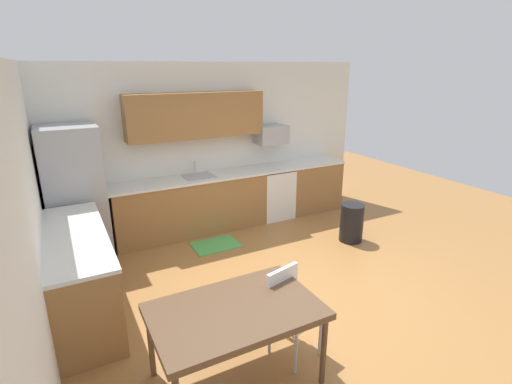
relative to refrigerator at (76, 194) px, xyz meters
name	(u,v)px	position (x,y,z in m)	size (l,w,h in m)	color
ground_plane	(294,292)	(2.18, -2.22, -0.95)	(12.00, 12.00, 0.00)	#9E6B38
wall_back	(210,146)	(2.18, 0.43, 0.40)	(5.80, 0.10, 2.70)	silver
wall_left	(26,233)	(-0.47, -2.22, 0.40)	(0.10, 5.80, 2.70)	silver
cabinet_run_back	(192,206)	(1.68, 0.08, -0.50)	(2.50, 0.60, 0.90)	olive
cabinet_run_back_right	(310,186)	(4.05, 0.08, -0.50)	(1.05, 0.60, 0.90)	olive
cabinet_run_left	(80,275)	(-0.12, -1.42, -0.50)	(0.60, 2.00, 0.90)	olive
countertop_back	(219,175)	(2.18, 0.08, -0.03)	(4.80, 0.64, 0.04)	silver
countertop_left	(74,236)	(-0.12, -1.42, -0.03)	(0.64, 2.00, 0.04)	silver
upper_cabinets_back	(196,115)	(1.88, 0.21, 0.95)	(2.20, 0.34, 0.70)	olive
refrigerator	(76,194)	(0.00, 0.00, 0.00)	(0.76, 0.70, 1.89)	#9EA0A5
oven_range	(273,192)	(3.23, 0.08, -0.49)	(0.60, 0.60, 0.91)	white
microwave	(271,135)	(3.23, 0.18, 0.54)	(0.54, 0.36, 0.32)	#9EA0A5
sink_basin	(199,180)	(1.83, 0.08, -0.07)	(0.48, 0.40, 0.14)	#A5A8AD
sink_faucet	(195,168)	(1.83, 0.26, 0.09)	(0.02, 0.02, 0.24)	#B2B5BA
dining_table	(235,314)	(0.97, -3.13, -0.28)	(1.40, 0.90, 0.73)	brown
chair_near_table	(290,306)	(1.57, -3.05, -0.44)	(0.48, 0.48, 0.85)	white
trash_bin	(352,223)	(3.78, -1.41, -0.65)	(0.36, 0.36, 0.60)	black
floor_mat	(216,245)	(1.82, -0.57, -0.94)	(0.70, 0.50, 0.01)	#4CA54C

